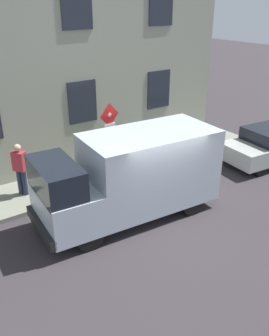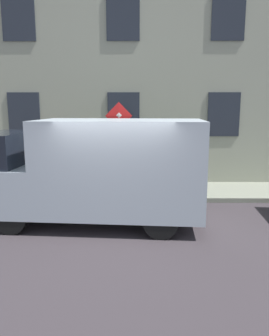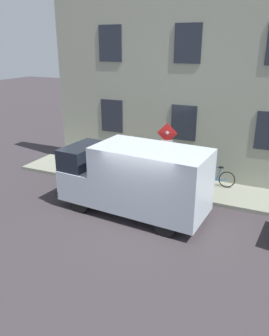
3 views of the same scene
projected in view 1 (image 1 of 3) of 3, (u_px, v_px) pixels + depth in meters
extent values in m
plane|color=#362F34|center=(154.00, 216.00, 10.87)|extent=(80.00, 80.00, 0.00)
cube|color=gray|center=(100.00, 175.00, 13.25)|extent=(2.15, 14.57, 0.14)
cube|color=#979986|center=(75.00, 60.00, 12.66)|extent=(0.70, 12.57, 7.92)
cube|color=#232833|center=(159.00, 89.00, 14.78)|extent=(0.06, 1.10, 1.50)
cube|color=#232833|center=(82.00, 102.00, 12.99)|extent=(0.06, 1.10, 1.50)
cube|color=#232833|center=(161.00, 4.00, 13.44)|extent=(0.06, 1.10, 1.50)
cube|color=#232833|center=(76.00, 5.00, 11.65)|extent=(0.06, 1.10, 1.50)
cylinder|color=#474C47|center=(109.00, 146.00, 12.01)|extent=(0.09, 0.09, 2.64)
pyramid|color=silver|center=(110.00, 116.00, 11.51)|extent=(0.13, 0.50, 0.50)
pyramid|color=red|center=(110.00, 116.00, 11.51)|extent=(0.12, 0.55, 0.56)
cube|color=white|center=(110.00, 132.00, 11.75)|extent=(0.12, 0.44, 0.56)
cylinder|color=#1933B2|center=(110.00, 130.00, 11.71)|extent=(0.05, 0.24, 0.24)
cube|color=silver|center=(149.00, 168.00, 10.63)|extent=(2.26, 3.93, 2.18)
cube|color=silver|center=(67.00, 207.00, 9.65)|extent=(2.09, 1.54, 1.10)
cube|color=black|center=(56.00, 179.00, 9.17)|extent=(1.98, 1.11, 0.84)
cube|color=black|center=(41.00, 227.00, 9.46)|extent=(2.01, 0.30, 0.28)
cylinder|color=black|center=(90.00, 237.00, 9.28)|extent=(0.27, 0.77, 0.76)
cylinder|color=black|center=(65.00, 206.00, 10.65)|extent=(0.27, 0.77, 0.76)
cylinder|color=black|center=(192.00, 203.00, 10.82)|extent=(0.27, 0.77, 0.76)
cylinder|color=black|center=(159.00, 180.00, 12.19)|extent=(0.27, 0.77, 0.76)
cylinder|color=black|center=(261.00, 168.00, 13.21)|extent=(0.23, 0.61, 0.60)
cylinder|color=black|center=(231.00, 154.00, 14.43)|extent=(0.23, 0.61, 0.60)
torus|color=black|center=(117.00, 154.00, 13.97)|extent=(0.23, 0.67, 0.65)
torus|color=black|center=(138.00, 147.00, 14.59)|extent=(0.23, 0.67, 0.65)
cylinder|color=#1A57AB|center=(124.00, 147.00, 14.08)|extent=(0.09, 0.60, 0.60)
cylinder|color=#1A57AB|center=(125.00, 140.00, 14.01)|extent=(0.10, 0.73, 0.07)
cylinder|color=#1A57AB|center=(131.00, 145.00, 14.30)|extent=(0.05, 0.19, 0.55)
cylinder|color=#1A57AB|center=(134.00, 150.00, 14.48)|extent=(0.08, 0.43, 0.12)
cylinder|color=#1A57AB|center=(117.00, 148.00, 13.88)|extent=(0.04, 0.09, 0.50)
cube|color=black|center=(132.00, 137.00, 14.21)|extent=(0.10, 0.21, 0.06)
cylinder|color=#262626|center=(118.00, 140.00, 13.77)|extent=(0.46, 0.07, 0.03)
torus|color=black|center=(95.00, 159.00, 13.57)|extent=(0.18, 0.67, 0.66)
torus|color=black|center=(120.00, 153.00, 14.04)|extent=(0.18, 0.67, 0.66)
cylinder|color=orange|center=(103.00, 152.00, 13.63)|extent=(0.09, 0.60, 0.60)
cylinder|color=orange|center=(104.00, 145.00, 13.55)|extent=(0.10, 0.73, 0.07)
cylinder|color=orange|center=(112.00, 150.00, 13.80)|extent=(0.05, 0.19, 0.55)
cylinder|color=orange|center=(115.00, 155.00, 13.96)|extent=(0.07, 0.43, 0.12)
cylinder|color=orange|center=(95.00, 152.00, 13.47)|extent=(0.04, 0.09, 0.50)
cube|color=black|center=(113.00, 142.00, 13.70)|extent=(0.10, 0.21, 0.06)
cylinder|color=#262626|center=(95.00, 145.00, 13.36)|extent=(0.46, 0.07, 0.03)
cylinder|color=#262B47|center=(20.00, 182.00, 11.65)|extent=(0.16, 0.16, 0.85)
cylinder|color=#262B47|center=(25.00, 183.00, 11.60)|extent=(0.16, 0.16, 0.85)
cube|color=#AE2D38|center=(19.00, 161.00, 11.31)|extent=(0.48, 0.45, 0.62)
sphere|color=beige|center=(17.00, 148.00, 11.12)|extent=(0.22, 0.22, 0.22)
cylinder|color=#2D5133|center=(133.00, 162.00, 12.98)|extent=(0.44, 0.44, 0.90)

